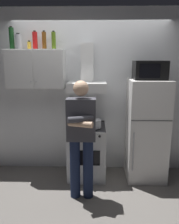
{
  "coord_description": "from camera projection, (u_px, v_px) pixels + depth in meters",
  "views": [
    {
      "loc": [
        0.09,
        -3.24,
        1.91
      ],
      "look_at": [
        0.0,
        0.0,
        1.15
      ],
      "focal_mm": 36.57,
      "sensor_mm": 36.0,
      "label": 1
    }
  ],
  "objects": [
    {
      "name": "ground_plane",
      "position": [
        90.0,
        183.0,
        3.59
      ],
      "size": [
        7.0,
        7.0,
        0.0
      ],
      "primitive_type": "plane",
      "color": "slate"
    },
    {
      "name": "back_wall_tiled",
      "position": [
        90.0,
        92.0,
        3.86
      ],
      "size": [
        4.8,
        0.1,
        2.7
      ],
      "primitive_type": "cube",
      "color": "white",
      "rests_on": "ground_plane"
    },
    {
      "name": "upper_cabinet",
      "position": [
        36.0,
        69.0,
        3.58
      ],
      "size": [
        0.9,
        0.37,
        0.6
      ],
      "color": "silver"
    },
    {
      "name": "stove_oven",
      "position": [
        87.0,
        151.0,
        3.73
      ],
      "size": [
        0.6,
        0.62,
        0.87
      ],
      "color": "white",
      "rests_on": "ground_plane"
    },
    {
      "name": "range_hood",
      "position": [
        87.0,
        79.0,
        3.59
      ],
      "size": [
        0.6,
        0.44,
        0.75
      ],
      "color": "white"
    },
    {
      "name": "refrigerator",
      "position": [
        146.0,
        130.0,
        3.62
      ],
      "size": [
        0.6,
        0.62,
        1.6
      ],
      "color": "white",
      "rests_on": "ground_plane"
    },
    {
      "name": "microwave",
      "position": [
        150.0,
        70.0,
        3.43
      ],
      "size": [
        0.48,
        0.37,
        0.28
      ],
      "color": "black",
      "rests_on": "refrigerator"
    },
    {
      "name": "person_standing",
      "position": [
        81.0,
        136.0,
        3.04
      ],
      "size": [
        0.38,
        0.33,
        1.64
      ],
      "color": "#192342",
      "rests_on": "ground_plane"
    },
    {
      "name": "cooking_pot",
      "position": [
        95.0,
        124.0,
        3.5
      ],
      "size": [
        0.29,
        0.19,
        0.12
      ],
      "color": "#B7BABF",
      "rests_on": "stove_oven"
    },
    {
      "name": "bottle_canister_steel",
      "position": [
        18.0,
        42.0,
        3.46
      ],
      "size": [
        0.09,
        0.09,
        0.24
      ],
      "color": "#B2B5BA",
      "rests_on": "upper_cabinet"
    },
    {
      "name": "bottle_soda_red",
      "position": [
        35.0,
        41.0,
        3.52
      ],
      "size": [
        0.08,
        0.08,
        0.28
      ],
      "color": "red",
      "rests_on": "upper_cabinet"
    },
    {
      "name": "bottle_olive_oil",
      "position": [
        54.0,
        41.0,
        3.51
      ],
      "size": [
        0.07,
        0.07,
        0.27
      ],
      "color": "#4C6B19",
      "rests_on": "upper_cabinet"
    },
    {
      "name": "bottle_wine_green",
      "position": [
        12.0,
        38.0,
        3.47
      ],
      "size": [
        0.07,
        0.07,
        0.34
      ],
      "color": "#19471E",
      "rests_on": "upper_cabinet"
    },
    {
      "name": "bottle_beer_brown",
      "position": [
        44.0,
        40.0,
        3.48
      ],
      "size": [
        0.06,
        0.06,
        0.27
      ],
      "color": "brown",
      "rests_on": "upper_cabinet"
    },
    {
      "name": "bottle_spice_jar",
      "position": [
        29.0,
        45.0,
        3.52
      ],
      "size": [
        0.06,
        0.06,
        0.13
      ],
      "color": "gold",
      "rests_on": "upper_cabinet"
    }
  ]
}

